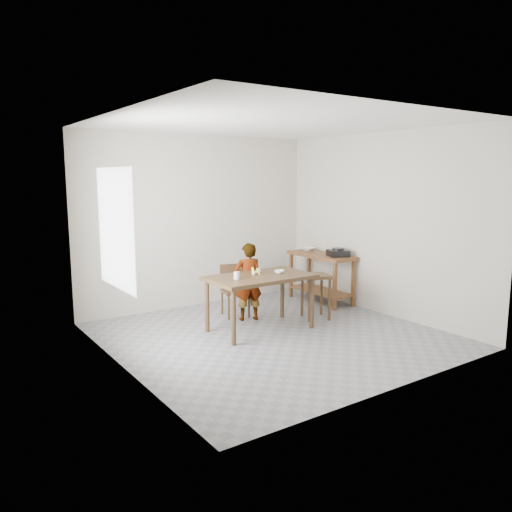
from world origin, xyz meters
TOP-DOWN VIEW (x-y plane):
  - floor at (0.00, 0.00)m, footprint 4.00×4.00m
  - ceiling at (0.00, 0.00)m, footprint 4.00×4.00m
  - wall_back at (0.00, 2.02)m, footprint 4.00×0.04m
  - wall_front at (0.00, -2.02)m, footprint 4.00×0.04m
  - wall_left at (-2.02, 0.00)m, footprint 0.04×4.00m
  - wall_right at (2.02, 0.00)m, footprint 0.04×4.00m
  - window_pane at (-1.97, 0.20)m, footprint 0.02×1.10m
  - dining_table at (0.00, 0.30)m, footprint 1.40×0.80m
  - prep_counter at (1.72, 1.00)m, footprint 0.50×1.20m
  - child at (0.13, 0.79)m, footprint 0.47×0.38m
  - dining_chair at (0.09, 1.07)m, footprint 0.44×0.44m
  - stool at (0.99, 0.30)m, footprint 0.47×0.47m
  - glass_tumbler at (-0.38, 0.29)m, footprint 0.09×0.09m
  - small_bowl at (0.30, 0.28)m, footprint 0.18×0.18m
  - banana at (0.02, 0.41)m, footprint 0.21×0.17m
  - serving_bowl at (1.76, 1.39)m, footprint 0.28×0.28m
  - gas_burner at (1.77, 0.67)m, footprint 0.39×0.39m

SIDE VIEW (x-z plane):
  - floor at x=0.00m, z-range -0.04..0.00m
  - stool at x=0.99m, z-range 0.00..0.65m
  - dining_table at x=0.00m, z-range 0.00..0.75m
  - dining_chair at x=0.09m, z-range 0.00..0.76m
  - prep_counter at x=1.72m, z-range 0.00..0.80m
  - child at x=0.13m, z-range 0.00..1.12m
  - small_bowl at x=0.30m, z-range 0.75..0.79m
  - banana at x=0.02m, z-range 0.75..0.81m
  - glass_tumbler at x=-0.38m, z-range 0.75..0.84m
  - serving_bowl at x=1.76m, z-range 0.80..0.86m
  - gas_burner at x=1.77m, z-range 0.80..0.90m
  - wall_back at x=0.00m, z-range 0.00..2.70m
  - wall_front at x=0.00m, z-range 0.00..2.70m
  - wall_left at x=-2.02m, z-range 0.00..2.70m
  - wall_right at x=2.02m, z-range 0.00..2.70m
  - window_pane at x=-1.97m, z-range 0.85..2.15m
  - ceiling at x=0.00m, z-range 2.70..2.74m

